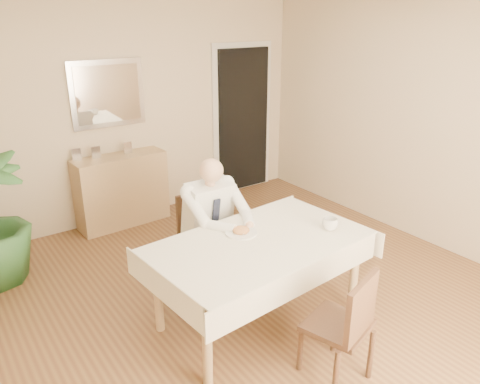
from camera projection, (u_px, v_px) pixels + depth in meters
room at (266, 164)px, 3.69m from camera, size 5.00×5.02×2.60m
doorway at (243, 121)px, 6.51m from camera, size 0.96×0.07×2.10m
mirror at (108, 94)px, 5.30m from camera, size 0.86×0.04×0.76m
dining_table at (259, 250)px, 3.68m from camera, size 1.79×1.14×0.75m
chair_far at (202, 233)px, 4.42m from camera, size 0.43×0.43×0.84m
chair_near at (347, 323)px, 3.13m from camera, size 0.50×0.51×0.85m
seated_man at (218, 221)px, 4.13m from camera, size 0.48×0.72×1.24m
plate at (241, 233)px, 3.76m from camera, size 0.26×0.26×0.02m
food at (241, 230)px, 3.75m from camera, size 0.14×0.14×0.06m
knife at (249, 232)px, 3.73m from camera, size 0.01×0.13×0.01m
fork at (241, 235)px, 3.69m from camera, size 0.01×0.13×0.01m
coffee_mug at (330, 224)px, 3.82m from camera, size 0.14×0.14×0.10m
sideboard at (122, 190)px, 5.59m from camera, size 1.09×0.41×0.86m
photo_frame_left at (76, 155)px, 5.23m from camera, size 0.10×0.02×0.14m
photo_frame_center at (96, 152)px, 5.32m from camera, size 0.10×0.02×0.14m
photo_frame_right at (128, 148)px, 5.50m from camera, size 0.10×0.02×0.14m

